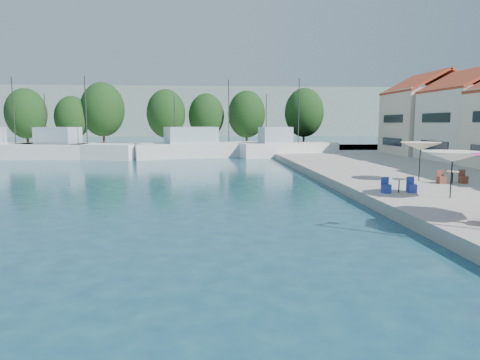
{
  "coord_description": "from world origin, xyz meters",
  "views": [
    {
      "loc": [
        -2.17,
        1.51,
        4.28
      ],
      "look_at": [
        -0.33,
        26.0,
        1.01
      ],
      "focal_mm": 32.0,
      "sensor_mm": 36.0,
      "label": 1
    }
  ],
  "objects": [
    {
      "name": "cafe_table_03",
      "position": [
        12.78,
        26.44,
        0.89
      ],
      "size": [
        1.82,
        0.7,
        0.76
      ],
      "color": "black",
      "rests_on": "quay_right"
    },
    {
      "name": "trawler_02",
      "position": [
        -18.54,
        54.82,
        1.07
      ],
      "size": [
        16.12,
        8.06,
        10.2
      ],
      "rotation": [
        0.0,
        0.0,
        -0.27
      ],
      "color": "silver",
      "rests_on": "ground"
    },
    {
      "name": "umbrella_white",
      "position": [
        9.76,
        21.52,
        2.66
      ],
      "size": [
        3.02,
        3.02,
        2.31
      ],
      "color": "black",
      "rests_on": "quay_right"
    },
    {
      "name": "hill_east",
      "position": [
        40.0,
        180.0,
        6.0
      ],
      "size": [
        140.0,
        40.0,
        12.0
      ],
      "primitive_type": "cube",
      "color": "gray",
      "rests_on": "ground"
    },
    {
      "name": "tree_04",
      "position": [
        -18.7,
        71.19,
        6.41
      ],
      "size": [
        6.8,
        6.8,
        10.07
      ],
      "color": "#3F2B19",
      "rests_on": "quay_far"
    },
    {
      "name": "building_05",
      "position": [
        24.0,
        42.0,
        5.26
      ],
      "size": [
        8.4,
        8.8,
        9.7
      ],
      "color": "silver",
      "rests_on": "quay_right"
    },
    {
      "name": "tree_02",
      "position": [
        -29.24,
        68.24,
        5.7
      ],
      "size": [
        5.97,
        5.97,
        8.84
      ],
      "color": "#3F2B19",
      "rests_on": "quay_far"
    },
    {
      "name": "tree_08",
      "position": [
        13.36,
        70.22,
        5.97
      ],
      "size": [
        6.28,
        6.28,
        9.3
      ],
      "color": "#3F2B19",
      "rests_on": "quay_far"
    },
    {
      "name": "tree_03",
      "position": [
        -23.12,
        70.12,
        5.13
      ],
      "size": [
        5.31,
        5.31,
        7.86
      ],
      "color": "#3F2B19",
      "rests_on": "quay_far"
    },
    {
      "name": "tree_06",
      "position": [
        -2.37,
        70.44,
        5.43
      ],
      "size": [
        5.65,
        5.65,
        8.36
      ],
      "color": "#3F2B19",
      "rests_on": "quay_far"
    },
    {
      "name": "cafe_table_02",
      "position": [
        7.95,
        23.28,
        0.89
      ],
      "size": [
        1.82,
        0.7,
        0.76
      ],
      "color": "black",
      "rests_on": "quay_right"
    },
    {
      "name": "building_06",
      "position": [
        24.0,
        51.0,
        5.5
      ],
      "size": [
        9.0,
        8.8,
        10.2
      ],
      "color": "beige",
      "rests_on": "quay_right"
    },
    {
      "name": "tree_07",
      "position": [
        4.01,
        69.67,
        5.67
      ],
      "size": [
        5.93,
        5.93,
        8.78
      ],
      "color": "#3F2B19",
      "rests_on": "quay_far"
    },
    {
      "name": "tree_05",
      "position": [
        -8.61,
        69.16,
        5.73
      ],
      "size": [
        6.0,
        6.0,
        8.89
      ],
      "color": "#3F2B19",
      "rests_on": "quay_far"
    },
    {
      "name": "umbrella_cream",
      "position": [
        11.3,
        27.73,
        2.83
      ],
      "size": [
        2.61,
        2.61,
        2.48
      ],
      "color": "black",
      "rests_on": "quay_right"
    },
    {
      "name": "quay_far",
      "position": [
        -8.0,
        67.0,
        0.3
      ],
      "size": [
        90.0,
        16.0,
        0.6
      ],
      "primitive_type": "cube",
      "color": "#A29C92",
      "rests_on": "ground"
    },
    {
      "name": "trawler_04",
      "position": [
        7.77,
        55.0,
        1.07
      ],
      "size": [
        12.88,
        5.95,
        10.2
      ],
      "rotation": [
        0.0,
        0.0,
        0.23
      ],
      "color": "silver",
      "rests_on": "ground"
    },
    {
      "name": "trawler_03",
      "position": [
        -1.89,
        56.45,
        1.07
      ],
      "size": [
        20.93,
        10.89,
        10.2
      ],
      "rotation": [
        0.0,
        0.0,
        0.29
      ],
      "color": "silver",
      "rests_on": "ground"
    },
    {
      "name": "hill_west",
      "position": [
        -30.0,
        160.0,
        8.0
      ],
      "size": [
        180.0,
        40.0,
        16.0
      ],
      "primitive_type": "cube",
      "color": "gray",
      "rests_on": "ground"
    }
  ]
}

